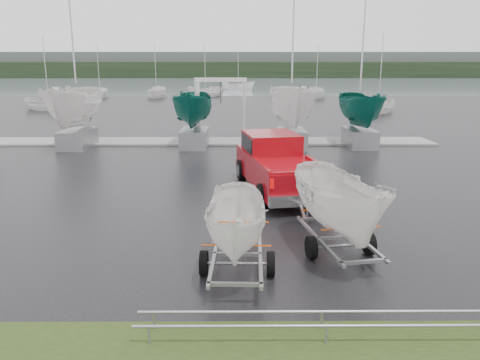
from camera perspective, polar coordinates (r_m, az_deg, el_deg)
ground_plane at (r=18.10m, az=-7.93°, el=-2.02°), size 120.00×120.00×0.00m
lake at (r=117.39m, az=-1.53°, el=11.44°), size 300.00×300.00×0.00m
dock at (r=30.74m, az=-4.82°, el=4.71°), size 30.00×3.00×0.12m
treeline at (r=187.29m, az=-1.10°, el=13.26°), size 300.00×8.00×6.00m
far_hill at (r=195.28m, az=-1.07°, el=13.87°), size 300.00×6.00×10.00m
pickup_truck at (r=18.83m, az=4.33°, el=2.26°), size 3.29×6.85×2.18m
trailer_hitched at (r=12.16m, az=12.39°, el=3.42°), size 2.02×3.75×5.12m
trailer_parked at (r=10.86m, az=-0.32°, el=0.25°), size 1.80×3.64×4.31m
boat_hoist at (r=30.36m, az=-2.36°, el=9.61°), size 3.30×2.18×4.12m
keelboat_0 at (r=29.90m, az=-19.74°, el=11.67°), size 2.63×3.20×10.80m
keelboat_1 at (r=28.61m, az=-5.70°, el=11.18°), size 2.29×3.20×7.18m
keelboat_2 at (r=28.46m, az=6.48°, el=12.43°), size 2.67×3.20×10.84m
keelboat_3 at (r=29.57m, az=14.70°, el=10.74°), size 2.24×3.20×10.40m
mast_rack_2 at (r=9.14m, az=10.24°, el=-16.29°), size 7.00×0.56×0.06m
moored_boat_0 at (r=56.62m, az=-22.21°, el=7.87°), size 3.35×3.32×11.33m
moored_boat_1 at (r=74.39m, az=-10.12°, el=9.86°), size 2.64×2.71×11.50m
moored_boat_2 at (r=51.47m, az=16.47°, el=7.82°), size 3.45×3.47×11.25m
moored_boat_3 at (r=73.45m, az=9.26°, el=9.84°), size 2.82×2.88×11.37m
moored_boat_4 at (r=76.42m, az=-16.65°, el=9.60°), size 2.73×2.77×11.04m
moored_boat_5 at (r=95.76m, az=-0.22°, el=10.91°), size 3.80×3.77×11.68m
moored_boat_6 at (r=75.28m, az=-4.23°, el=10.07°), size 3.83×3.83×11.55m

